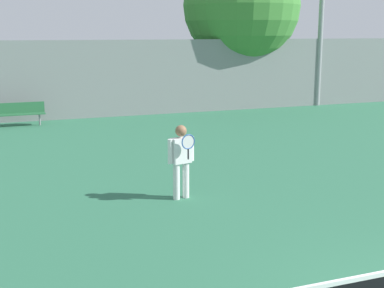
# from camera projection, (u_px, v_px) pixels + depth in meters

# --- Properties ---
(tennis_player) EXTENTS (0.61, 0.46, 1.57)m
(tennis_player) POSITION_uv_depth(u_px,v_px,m) (181.00, 157.00, 11.08)
(tennis_player) COLOR silver
(tennis_player) RESTS_ON ground_plane
(bench_courtside_near) EXTENTS (2.13, 0.40, 0.87)m
(bench_courtside_near) POSITION_uv_depth(u_px,v_px,m) (15.00, 112.00, 19.73)
(bench_courtside_near) COLOR #28663D
(bench_courtside_near) RESTS_ON ground_plane
(back_fence) EXTENTS (33.36, 0.06, 3.12)m
(back_fence) POSITION_uv_depth(u_px,v_px,m) (120.00, 79.00, 21.87)
(back_fence) COLOR gray
(back_fence) RESTS_ON ground_plane
(tree_green_tall) EXTENTS (5.40, 5.40, 7.32)m
(tree_green_tall) POSITION_uv_depth(u_px,v_px,m) (241.00, 6.00, 24.66)
(tree_green_tall) COLOR brown
(tree_green_tall) RESTS_ON ground_plane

